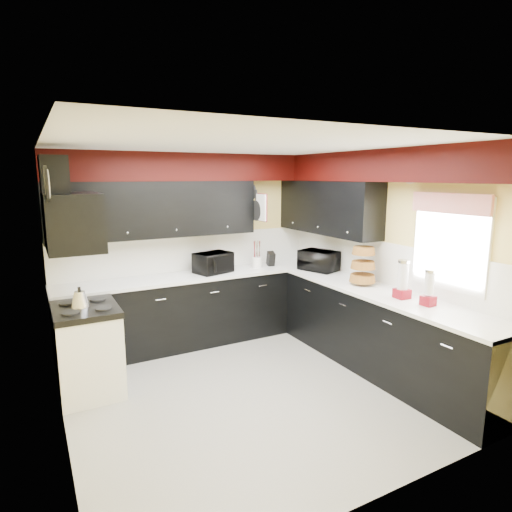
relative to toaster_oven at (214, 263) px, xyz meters
The scene contains 35 objects.
ground 1.84m from the toaster_oven, 97.97° to the right, with size 3.60×3.60×0.00m, color gray.
wall_back 0.42m from the toaster_oven, 122.70° to the left, with size 3.60×0.06×2.50m, color #E0C666.
wall_right 2.18m from the toaster_oven, 42.85° to the right, with size 0.06×3.60×2.50m, color #E0C666.
wall_left 2.50m from the toaster_oven, 143.64° to the right, with size 0.06×3.60×2.50m, color #E0C666.
ceiling 2.06m from the toaster_oven, 97.97° to the right, with size 3.60×3.60×0.06m, color white.
cab_back 0.66m from the toaster_oven, behind, with size 3.60×0.60×0.90m, color black.
cab_right 2.29m from the toaster_oven, 53.97° to the right, with size 0.60×3.00×0.90m, color black.
counter_back 0.26m from the toaster_oven, behind, with size 3.62×0.64×0.04m, color white.
counter_right 2.20m from the toaster_oven, 53.97° to the right, with size 0.64×3.02×0.04m, color white.
splash_back 0.39m from the toaster_oven, 123.53° to the left, with size 3.60×0.02×0.50m, color white.
splash_right 2.17m from the toaster_oven, 43.03° to the right, with size 0.02×3.60×0.50m, color white.
upper_back 1.02m from the toaster_oven, 168.23° to the left, with size 2.60×0.35×0.70m, color black.
upper_right 1.69m from the toaster_oven, 22.17° to the right, with size 0.35×1.80×0.70m, color black.
soffit_back 1.27m from the toaster_oven, 145.48° to the left, with size 3.60×0.36×0.35m, color black.
soffit_right 2.51m from the toaster_oven, 49.55° to the right, with size 0.36×3.24×0.35m, color black.
stove 1.96m from the toaster_oven, 156.91° to the right, with size 0.60×0.75×0.86m, color white.
cooktop 1.86m from the toaster_oven, 156.91° to the right, with size 0.62×0.77×0.06m, color black.
hood 2.03m from the toaster_oven, 157.50° to the right, with size 0.50×0.78×0.55m, color black.
hood_duct 2.31m from the toaster_oven, 158.91° to the right, with size 0.24×0.40×0.40m, color black.
window 2.89m from the toaster_oven, 56.43° to the right, with size 0.03×0.86×0.96m, color white, non-canonical shape.
valance 2.96m from the toaster_oven, 57.36° to the right, with size 0.04×0.88×0.20m, color red.
pan_top 1.11m from the toaster_oven, ahead, with size 0.03×0.22×0.40m, color black, non-canonical shape.
pan_mid 0.91m from the toaster_oven, ahead, with size 0.03×0.28×0.46m, color black, non-canonical shape.
pan_low 0.91m from the toaster_oven, 18.26° to the left, with size 0.03×0.24×0.42m, color black, non-canonical shape.
cut_board 0.97m from the toaster_oven, 15.92° to the right, with size 0.03×0.26×0.35m, color white.
baskets 1.94m from the toaster_oven, 47.39° to the right, with size 0.27×0.27×0.50m, color brown, non-canonical shape.
clock 2.56m from the toaster_oven, 148.16° to the right, with size 0.03×0.30×0.30m, color black, non-canonical shape.
deco_plate 2.68m from the toaster_oven, 49.46° to the right, with size 0.03×0.24×0.24m, color white, non-canonical shape.
toaster_oven is the anchor object (origin of this frame).
microwave 1.43m from the toaster_oven, 22.73° to the right, with size 0.50×0.34×0.27m, color black.
utensil_crock 0.67m from the toaster_oven, ahead, with size 0.14×0.14×0.15m, color white.
knife_block 0.89m from the toaster_oven, ahead, with size 0.09×0.13×0.20m, color black.
kettle 1.89m from the toaster_oven, 157.75° to the right, with size 0.18×0.18×0.16m, color silver, non-canonical shape.
dispenser_a 2.44m from the toaster_oven, 58.19° to the right, with size 0.14×0.14×0.38m, color #631409, non-canonical shape.
dispenser_b 2.72m from the toaster_oven, 61.13° to the right, with size 0.12×0.12×0.33m, color #5D1809, non-canonical shape.
Camera 1 is at (-1.94, -3.71, 2.22)m, focal length 30.00 mm.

